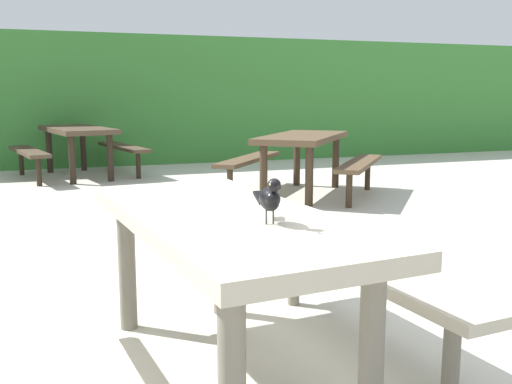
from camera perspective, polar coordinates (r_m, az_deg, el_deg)
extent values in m
plane|color=beige|center=(2.69, -6.54, -17.87)|extent=(60.00, 60.00, 0.00)
cube|color=#387A33|center=(10.96, -17.22, 8.44)|extent=(28.00, 1.35, 2.23)
cube|color=#B2A893|center=(2.53, -3.08, -2.62)|extent=(0.93, 1.87, 0.07)
cylinder|color=slate|center=(2.19, 11.07, -15.01)|extent=(0.09, 0.09, 0.67)
cylinder|color=slate|center=(3.20, -12.32, -7.09)|extent=(0.09, 0.09, 0.67)
cylinder|color=slate|center=(3.35, -3.38, -6.12)|extent=(0.09, 0.09, 0.67)
cube|color=#B2A893|center=(2.44, -18.65, -10.63)|extent=(0.44, 1.73, 0.05)
cylinder|color=slate|center=(3.12, -19.88, -10.57)|extent=(0.07, 0.07, 0.39)
cube|color=#B2A893|center=(2.93, 9.83, -6.90)|extent=(0.44, 1.73, 0.05)
cylinder|color=slate|center=(2.55, 18.30, -15.14)|extent=(0.07, 0.07, 0.39)
cylinder|color=slate|center=(3.51, 3.65, -7.75)|extent=(0.07, 0.07, 0.39)
ellipsoid|color=black|center=(2.26, 1.29, -0.70)|extent=(0.08, 0.15, 0.09)
ellipsoid|color=black|center=(2.22, 1.61, -0.71)|extent=(0.06, 0.07, 0.06)
sphere|color=black|center=(2.19, 1.77, 0.66)|extent=(0.05, 0.05, 0.05)
sphere|color=#EAE08C|center=(2.19, 2.35, 0.77)|extent=(0.01, 0.01, 0.01)
sphere|color=#EAE08C|center=(2.17, 1.38, 0.73)|extent=(0.01, 0.01, 0.01)
cone|color=black|center=(2.15, 2.11, 0.50)|extent=(0.02, 0.03, 0.02)
cube|color=black|center=(2.37, 0.41, -0.53)|extent=(0.04, 0.10, 0.04)
cylinder|color=#47423D|center=(2.27, 1.68, -2.41)|extent=(0.01, 0.01, 0.05)
cylinder|color=#47423D|center=(2.26, 1.00, -2.45)|extent=(0.01, 0.01, 0.05)
cube|color=brown|center=(7.24, 4.53, 5.26)|extent=(1.73, 1.87, 0.07)
cylinder|color=#382B1D|center=(7.89, 7.69, 2.85)|extent=(0.09, 0.09, 0.67)
cylinder|color=#382B1D|center=(8.02, 3.96, 3.02)|extent=(0.09, 0.09, 0.67)
cylinder|color=#382B1D|center=(6.54, 5.15, 1.53)|extent=(0.09, 0.09, 0.67)
cylinder|color=#382B1D|center=(6.69, 0.73, 1.75)|extent=(0.09, 0.09, 0.67)
cube|color=brown|center=(7.12, 9.96, 2.73)|extent=(1.30, 1.50, 0.05)
cylinder|color=#382B1D|center=(7.77, 10.70, 1.63)|extent=(0.07, 0.07, 0.39)
cylinder|color=#382B1D|center=(6.52, 8.96, 0.19)|extent=(0.07, 0.07, 0.39)
cube|color=brown|center=(7.48, -0.69, 3.19)|extent=(1.30, 1.50, 0.05)
cylinder|color=#382B1D|center=(8.10, 0.87, 2.11)|extent=(0.07, 0.07, 0.39)
cylinder|color=#382B1D|center=(6.91, -2.52, 0.82)|extent=(0.07, 0.07, 0.39)
cube|color=#473828|center=(9.20, -16.87, 5.77)|extent=(1.10, 1.91, 0.07)
cylinder|color=#2E241A|center=(8.48, -17.30, 2.96)|extent=(0.09, 0.09, 0.67)
cylinder|color=#2E241A|center=(8.63, -13.87, 3.22)|extent=(0.09, 0.09, 0.67)
cylinder|color=#2E241A|center=(9.85, -19.30, 3.71)|extent=(0.09, 0.09, 0.67)
cylinder|color=#2E241A|center=(9.97, -16.30, 3.92)|extent=(0.09, 0.09, 0.67)
cube|color=#473828|center=(9.07, -21.07, 3.66)|extent=(0.61, 1.73, 0.05)
cylinder|color=#2E241A|center=(8.47, -20.20, 1.84)|extent=(0.07, 0.07, 0.39)
cylinder|color=#2E241A|center=(9.72, -21.68, 2.67)|extent=(0.07, 0.07, 0.39)
cube|color=#473828|center=(9.42, -12.66, 4.26)|extent=(0.61, 1.73, 0.05)
cylinder|color=#2E241A|center=(8.84, -11.27, 2.54)|extent=(0.07, 0.07, 0.39)
cylinder|color=#2E241A|center=(10.04, -13.79, 3.27)|extent=(0.07, 0.07, 0.39)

